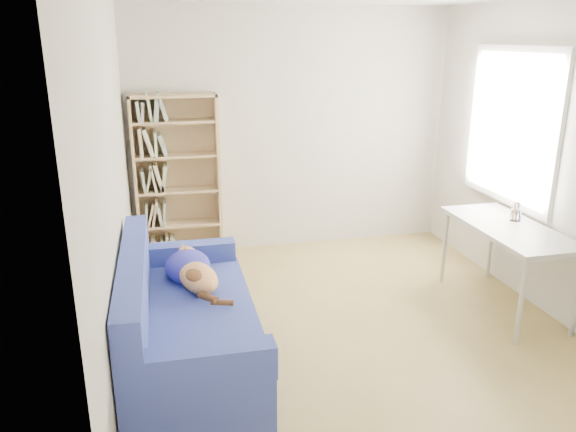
# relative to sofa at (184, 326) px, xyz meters

# --- Properties ---
(ground) EXTENTS (4.00, 4.00, 0.00)m
(ground) POSITION_rel_sofa_xyz_m (1.34, 0.34, -0.35)
(ground) COLOR #9C8446
(ground) RESTS_ON ground
(room_shell) EXTENTS (3.54, 4.04, 2.62)m
(room_shell) POSITION_rel_sofa_xyz_m (1.43, 0.37, 1.29)
(room_shell) COLOR silver
(room_shell) RESTS_ON ground
(sofa) EXTENTS (0.89, 1.84, 0.91)m
(sofa) POSITION_rel_sofa_xyz_m (0.00, 0.00, 0.00)
(sofa) COLOR navy
(sofa) RESTS_ON ground
(bookshelf) EXTENTS (0.87, 0.27, 1.74)m
(bookshelf) POSITION_rel_sofa_xyz_m (0.08, 2.18, 0.46)
(bookshelf) COLOR tan
(bookshelf) RESTS_ON ground
(desk) EXTENTS (0.60, 1.30, 0.75)m
(desk) POSITION_rel_sofa_xyz_m (2.77, 0.38, 0.34)
(desk) COLOR silver
(desk) RESTS_ON ground
(pen_cup) EXTENTS (0.09, 0.09, 0.17)m
(pen_cup) POSITION_rel_sofa_xyz_m (2.90, 0.50, 0.47)
(pen_cup) COLOR white
(pen_cup) RESTS_ON desk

